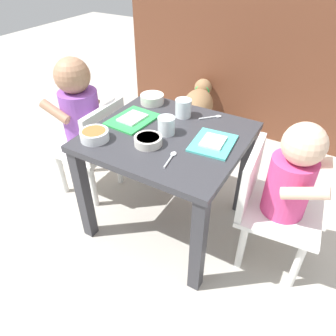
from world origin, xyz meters
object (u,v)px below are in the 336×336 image
Objects in this scene: food_tray_left at (133,119)px; dining_table at (168,152)px; cereal_bowl_right_side at (152,99)px; spoon_by_left_tray at (213,117)px; seated_child_left at (83,116)px; food_tray_right at (213,143)px; spoon_by_right_tray at (171,158)px; veggie_bowl_near at (94,135)px; water_cup_left at (183,109)px; seated_child_right at (285,183)px; water_cup_right at (166,126)px; dog at (198,105)px; cereal_bowl_left_side at (148,140)px.

dining_table is at bearing -5.82° from food_tray_left.
spoon_by_left_tray is (0.29, 0.01, -0.02)m from cereal_bowl_right_side.
seated_child_left is (-0.45, 0.01, 0.03)m from dining_table.
cereal_bowl_right_side is at bearing 154.52° from food_tray_right.
veggie_bowl_near is at bearing -173.20° from spoon_by_right_tray.
water_cup_left is at bearing 110.46° from spoon_by_right_tray.
cereal_bowl_right_side is (-0.37, 0.18, 0.02)m from food_tray_right.
food_tray_right is 1.76× the size of veggie_bowl_near.
veggie_bowl_near is at bearing -162.66° from seated_child_right.
food_tray_right is at bearing -35.02° from water_cup_left.
food_tray_left is 2.02× the size of spoon_by_right_tray.
spoon_by_right_tray is at bearing 6.80° from veggie_bowl_near.
seated_child_right reaches higher than spoon_by_left_tray.
seated_child_left reaches higher than seated_child_right.
food_tray_right is 2.25× the size of spoon_by_left_tray.
seated_child_left reaches higher than spoon_by_left_tray.
dining_table is 0.85× the size of seated_child_left.
water_cup_right reaches higher than veggie_bowl_near.
dog is 0.85m from food_tray_right.
seated_child_right is 8.42× the size of water_cup_left.
dog is 0.76m from food_tray_left.
seated_child_left reaches higher than spoon_by_right_tray.
dog is at bearing 106.33° from dining_table.
food_tray_left is (0.27, 0.01, 0.06)m from seated_child_left.
cereal_bowl_left_side is (-0.47, -0.13, 0.10)m from seated_child_right.
water_cup_right is at bearing -1.55° from seated_child_left.
seated_child_left is 0.56m from spoon_by_right_tray.
dining_table is 1.38× the size of dog.
cereal_bowl_right_side is at bearing 87.63° from veggie_bowl_near.
seated_child_right is 1.48× the size of dog.
food_tray_left is (-0.62, -0.02, 0.08)m from seated_child_right.
cereal_bowl_right_side is at bearing 96.02° from food_tray_left.
spoon_by_left_tray reaches higher than dog.
spoon_by_left_tray is (0.09, 0.20, 0.09)m from dining_table.
food_tray_right is at bearing -25.48° from cereal_bowl_right_side.
cereal_bowl_right_side is at bearing -87.71° from dog.
food_tray_left is 1.96× the size of cereal_bowl_right_side.
seated_child_right is at bearing -14.42° from water_cup_left.
spoon_by_left_tray is (0.12, 0.30, -0.01)m from cereal_bowl_left_side.
food_tray_right is at bearing 60.61° from spoon_by_right_tray.
seated_child_right reaches higher than dog.
dog is (0.23, 0.72, -0.19)m from seated_child_left.
water_cup_right reaches higher than food_tray_left.
cereal_bowl_left_side is (-0.20, -0.12, 0.01)m from food_tray_right.
dining_table is 0.24m from spoon_by_left_tray.
cereal_bowl_left_side is at bearing -77.04° from dog.
spoon_by_left_tray is at bearing 34.55° from food_tray_left.
veggie_bowl_near is at bearing -129.03° from spoon_by_left_tray.
seated_child_left is 6.44× the size of veggie_bowl_near.
spoon_by_right_tray is (0.11, -0.29, -0.03)m from water_cup_left.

